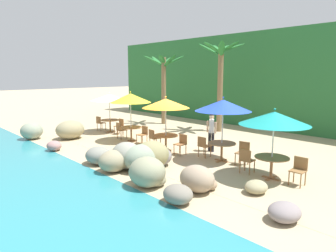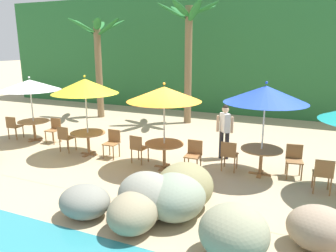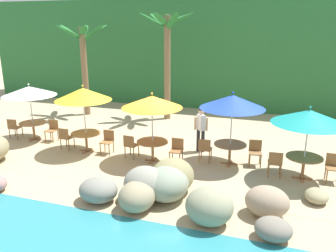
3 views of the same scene
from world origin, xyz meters
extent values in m
plane|color=tan|center=(0.00, 0.00, 0.00)|extent=(120.00, 120.00, 0.00)
cube|color=tan|center=(0.00, 0.00, 0.00)|extent=(18.00, 5.20, 0.01)
cube|color=#286633|center=(0.00, 9.00, 3.00)|extent=(28.00, 2.40, 6.00)
ellipsoid|color=gray|center=(1.32, -1.93, 0.37)|extent=(1.14, 0.97, 0.73)
ellipsoid|color=gray|center=(4.05, -2.81, 0.39)|extent=(1.10, 0.91, 0.78)
ellipsoid|color=gray|center=(1.39, -2.79, 0.47)|extent=(1.21, 1.35, 0.93)
ellipsoid|color=#888358|center=(1.41, -2.32, 0.49)|extent=(1.23, 1.35, 0.99)
ellipsoid|color=gray|center=(0.87, -3.04, 0.49)|extent=(1.22, 1.08, 0.98)
ellipsoid|color=gray|center=(0.85, -3.57, 0.38)|extent=(0.95, 1.10, 0.77)
ellipsoid|color=gray|center=(2.91, -3.39, 0.20)|extent=(0.62, 0.62, 0.39)
ellipsoid|color=gray|center=(-0.33, -3.49, 0.34)|extent=(1.08, 0.95, 0.67)
ellipsoid|color=gray|center=(2.75, -3.61, 0.46)|extent=(1.16, 1.10, 0.92)
ellipsoid|color=#997E62|center=(4.18, -2.45, 0.18)|extent=(0.57, 0.51, 0.35)
cylinder|color=silver|center=(-5.49, 0.30, 1.08)|extent=(0.04, 0.04, 2.16)
cone|color=white|center=(-5.49, 0.30, 2.06)|extent=(2.15, 2.15, 0.38)
sphere|color=white|center=(-5.49, 0.30, 2.33)|extent=(0.07, 0.07, 0.07)
cube|color=olive|center=(-5.49, 0.30, 0.01)|extent=(0.60, 0.12, 0.03)
cube|color=olive|center=(-5.49, 0.30, 0.01)|extent=(0.12, 0.60, 0.03)
cylinder|color=olive|center=(-5.49, 0.30, 0.37)|extent=(0.09, 0.09, 0.71)
cylinder|color=olive|center=(-5.49, 0.30, 0.72)|extent=(1.10, 1.10, 0.03)
cylinder|color=olive|center=(-4.46, 0.15, 0.23)|extent=(0.04, 0.04, 0.45)
cylinder|color=olive|center=(-4.82, 0.14, 0.23)|extent=(0.04, 0.04, 0.45)
cylinder|color=olive|center=(-4.47, 0.50, 0.23)|extent=(0.04, 0.04, 0.45)
cylinder|color=olive|center=(-4.83, 0.49, 0.23)|extent=(0.04, 0.04, 0.45)
cube|color=olive|center=(-4.64, 0.32, 0.47)|extent=(0.43, 0.43, 0.03)
cube|color=olive|center=(-4.65, 0.52, 0.66)|extent=(0.42, 0.05, 0.42)
cylinder|color=olive|center=(-6.54, 0.37, 0.23)|extent=(0.04, 0.04, 0.45)
cylinder|color=olive|center=(-6.18, 0.40, 0.23)|extent=(0.04, 0.04, 0.45)
cylinder|color=olive|center=(-6.50, 0.01, 0.23)|extent=(0.04, 0.04, 0.45)
cylinder|color=olive|center=(-6.14, 0.05, 0.23)|extent=(0.04, 0.04, 0.45)
cube|color=olive|center=(-6.34, 0.21, 0.47)|extent=(0.46, 0.46, 0.03)
cube|color=olive|center=(-6.32, 0.01, 0.66)|extent=(0.42, 0.08, 0.42)
cylinder|color=silver|center=(-2.66, -0.25, 1.16)|extent=(0.04, 0.04, 2.31)
cone|color=yellow|center=(-2.66, -0.25, 2.21)|extent=(2.06, 2.06, 0.45)
sphere|color=yellow|center=(-2.66, -0.25, 2.52)|extent=(0.07, 0.07, 0.07)
cube|color=olive|center=(-2.66, -0.25, 0.01)|extent=(0.60, 0.12, 0.03)
cube|color=olive|center=(-2.66, -0.25, 0.01)|extent=(0.12, 0.60, 0.03)
cylinder|color=olive|center=(-2.66, -0.25, 0.37)|extent=(0.09, 0.09, 0.71)
cylinder|color=olive|center=(-2.66, -0.25, 0.72)|extent=(1.10, 1.10, 0.03)
cylinder|color=olive|center=(-1.63, -0.41, 0.23)|extent=(0.04, 0.04, 0.45)
cylinder|color=olive|center=(-1.99, -0.41, 0.23)|extent=(0.04, 0.04, 0.45)
cylinder|color=olive|center=(-1.64, -0.05, 0.23)|extent=(0.04, 0.04, 0.45)
cylinder|color=olive|center=(-1.99, -0.06, 0.23)|extent=(0.04, 0.04, 0.45)
cube|color=olive|center=(-1.81, -0.23, 0.47)|extent=(0.43, 0.43, 0.03)
cube|color=olive|center=(-1.82, -0.03, 0.66)|extent=(0.42, 0.04, 0.42)
cylinder|color=olive|center=(-3.69, -0.05, 0.23)|extent=(0.04, 0.04, 0.45)
cylinder|color=olive|center=(-3.33, -0.06, 0.23)|extent=(0.04, 0.04, 0.45)
cylinder|color=olive|center=(-3.69, -0.41, 0.23)|extent=(0.04, 0.04, 0.45)
cylinder|color=olive|center=(-3.34, -0.41, 0.23)|extent=(0.04, 0.04, 0.45)
cube|color=olive|center=(-3.51, -0.23, 0.47)|extent=(0.43, 0.43, 0.03)
cube|color=olive|center=(-3.52, -0.43, 0.66)|extent=(0.42, 0.04, 0.42)
cylinder|color=silver|center=(0.05, -0.35, 1.12)|extent=(0.04, 0.04, 2.24)
cone|color=orange|center=(0.05, -0.35, 2.14)|extent=(2.07, 2.07, 0.40)
sphere|color=orange|center=(0.05, -0.35, 2.42)|extent=(0.07, 0.07, 0.07)
cube|color=olive|center=(0.05, -0.35, 0.01)|extent=(0.60, 0.12, 0.03)
cube|color=olive|center=(0.05, -0.35, 0.01)|extent=(0.12, 0.60, 0.03)
cylinder|color=olive|center=(0.05, -0.35, 0.37)|extent=(0.09, 0.09, 0.71)
cylinder|color=olive|center=(0.05, -0.35, 0.72)|extent=(1.10, 1.10, 0.03)
cylinder|color=olive|center=(1.08, -0.49, 0.23)|extent=(0.04, 0.04, 0.45)
cylinder|color=olive|center=(0.73, -0.50, 0.23)|extent=(0.04, 0.04, 0.45)
cylinder|color=olive|center=(1.07, -0.13, 0.23)|extent=(0.04, 0.04, 0.45)
cylinder|color=olive|center=(0.71, -0.15, 0.23)|extent=(0.04, 0.04, 0.45)
cube|color=olive|center=(0.90, -0.32, 0.47)|extent=(0.43, 0.43, 0.03)
cube|color=olive|center=(0.89, -0.12, 0.66)|extent=(0.42, 0.05, 0.42)
cylinder|color=olive|center=(-0.95, -0.05, 0.23)|extent=(0.04, 0.04, 0.45)
cylinder|color=olive|center=(-0.60, -0.09, 0.23)|extent=(0.04, 0.04, 0.45)
cylinder|color=olive|center=(-0.99, -0.40, 0.23)|extent=(0.04, 0.04, 0.45)
cylinder|color=olive|center=(-0.64, -0.44, 0.23)|extent=(0.04, 0.04, 0.45)
cube|color=olive|center=(-0.79, -0.24, 0.47)|extent=(0.47, 0.47, 0.03)
cube|color=olive|center=(-0.82, -0.44, 0.66)|extent=(0.42, 0.09, 0.42)
cylinder|color=silver|center=(2.65, 0.23, 1.15)|extent=(0.04, 0.04, 2.31)
cone|color=blue|center=(2.65, 0.23, 2.21)|extent=(2.16, 2.16, 0.44)
sphere|color=blue|center=(2.65, 0.23, 2.51)|extent=(0.07, 0.07, 0.07)
cube|color=olive|center=(2.65, 0.23, 0.01)|extent=(0.60, 0.12, 0.03)
cube|color=olive|center=(2.65, 0.23, 0.01)|extent=(0.12, 0.60, 0.03)
cylinder|color=olive|center=(2.65, 0.23, 0.37)|extent=(0.09, 0.09, 0.71)
cylinder|color=olive|center=(2.65, 0.23, 0.72)|extent=(1.10, 1.10, 0.03)
cylinder|color=olive|center=(3.70, 0.21, 0.23)|extent=(0.04, 0.04, 0.45)
cylinder|color=olive|center=(3.34, 0.16, 0.23)|extent=(0.04, 0.04, 0.45)
cylinder|color=olive|center=(3.64, 0.56, 0.23)|extent=(0.04, 0.04, 0.45)
cylinder|color=olive|center=(3.29, 0.51, 0.23)|extent=(0.04, 0.04, 0.45)
cube|color=olive|center=(3.49, 0.36, 0.47)|extent=(0.48, 0.48, 0.03)
cube|color=olive|center=(3.46, 0.56, 0.66)|extent=(0.42, 0.10, 0.42)
cylinder|color=olive|center=(1.62, 0.39, 0.23)|extent=(0.04, 0.04, 0.45)
cylinder|color=olive|center=(1.98, 0.40, 0.23)|extent=(0.04, 0.04, 0.45)
cylinder|color=olive|center=(1.63, 0.04, 0.23)|extent=(0.04, 0.04, 0.45)
cylinder|color=olive|center=(1.98, 0.04, 0.23)|extent=(0.04, 0.04, 0.45)
cube|color=olive|center=(1.80, 0.22, 0.47)|extent=(0.43, 0.43, 0.03)
cube|color=olive|center=(1.81, 0.02, 0.66)|extent=(0.42, 0.04, 0.42)
cylinder|color=olive|center=(3.96, -0.14, 0.23)|extent=(0.04, 0.04, 0.45)
cylinder|color=olive|center=(4.31, -0.11, 0.23)|extent=(0.04, 0.04, 0.45)
cylinder|color=olive|center=(3.99, -0.50, 0.23)|extent=(0.04, 0.04, 0.45)
cylinder|color=olive|center=(4.34, -0.47, 0.23)|extent=(0.04, 0.04, 0.45)
cube|color=olive|center=(4.15, -0.30, 0.47)|extent=(0.45, 0.45, 0.03)
cube|color=olive|center=(4.16, -0.50, 0.66)|extent=(0.42, 0.07, 0.42)
cylinder|color=brown|center=(-5.61, 4.69, 2.25)|extent=(0.32, 0.32, 4.51)
ellipsoid|color=#236B2D|center=(-4.91, 4.59, 4.25)|extent=(1.33, 0.54, 0.81)
ellipsoid|color=#236B2D|center=(-5.16, 5.23, 4.29)|extent=(1.14, 1.25, 0.72)
ellipsoid|color=#236B2D|center=(-5.88, 5.35, 4.33)|extent=(0.85, 1.41, 0.61)
ellipsoid|color=#236B2D|center=(-6.32, 4.76, 4.24)|extent=(1.32, 0.48, 0.82)
ellipsoid|color=#236B2D|center=(-5.97, 4.07, 4.29)|extent=(0.98, 1.35, 0.70)
ellipsoid|color=#236B2D|center=(-5.18, 4.13, 4.35)|extent=(1.13, 1.32, 0.55)
cylinder|color=brown|center=(-1.28, 5.23, 2.53)|extent=(0.32, 0.32, 5.06)
ellipsoid|color=#236B2D|center=(-0.59, 5.09, 4.88)|extent=(1.41, 0.62, 0.60)
ellipsoid|color=#236B2D|center=(-0.85, 5.78, 4.91)|extent=(1.14, 1.31, 0.52)
ellipsoid|color=#236B2D|center=(-1.51, 5.90, 4.90)|extent=(0.78, 1.42, 0.55)
ellipsoid|color=#236B2D|center=(-1.87, 5.61, 4.84)|extent=(1.31, 1.03, 0.71)
ellipsoid|color=#236B2D|center=(-1.91, 4.90, 4.81)|extent=(1.32, 0.93, 0.76)
ellipsoid|color=#236B2D|center=(-1.37, 4.52, 4.86)|extent=(0.52, 1.38, 0.65)
ellipsoid|color=#236B2D|center=(-0.84, 4.67, 4.78)|extent=(1.07, 1.22, 0.83)
cylinder|color=#232328|center=(1.33, 1.11, 0.43)|extent=(0.13, 0.13, 0.86)
cylinder|color=#232328|center=(1.51, 1.11, 0.43)|extent=(0.13, 0.13, 0.86)
cube|color=white|center=(1.42, 1.11, 1.15)|extent=(0.37, 0.39, 0.58)
cylinder|color=#D6AD89|center=(1.20, 1.11, 1.10)|extent=(0.08, 0.08, 0.50)
cylinder|color=#D6AD89|center=(1.64, 1.11, 1.10)|extent=(0.08, 0.08, 0.50)
sphere|color=#D6AD89|center=(1.42, 1.11, 1.56)|extent=(0.21, 0.21, 0.21)
sphere|color=black|center=(1.42, 1.11, 1.61)|extent=(0.18, 0.18, 0.18)
camera|label=1|loc=(9.54, -9.11, 3.39)|focal=32.03mm
camera|label=2|loc=(3.64, -8.39, 3.43)|focal=34.77mm
camera|label=3|loc=(4.14, -10.91, 4.66)|focal=36.87mm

